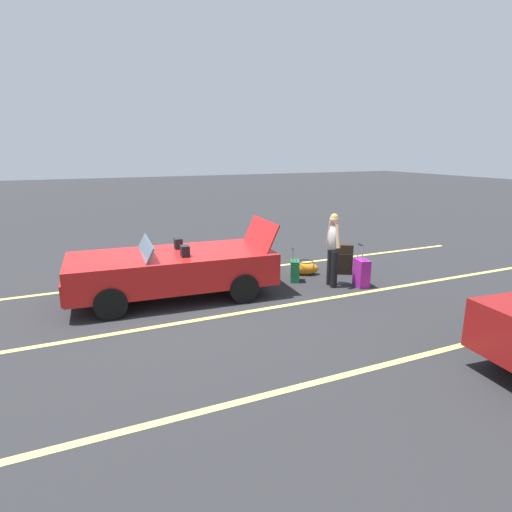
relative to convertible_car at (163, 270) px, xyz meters
The scene contains 10 objects.
ground_plane 0.62m from the convertible_car, behind, with size 80.00×80.00×0.00m, color #28282B.
lot_line_near 1.40m from the convertible_car, 98.98° to the right, with size 18.00×0.12×0.01m, color #EAE066.
lot_line_mid 1.58m from the convertible_car, 97.78° to the left, with size 18.00×0.12×0.01m, color #EAE066.
lot_line_far 4.19m from the convertible_car, 92.73° to the left, with size 18.00×0.12×0.01m, color #EAE066.
convertible_car is the anchor object (origin of this frame).
suitcase_large_black 4.45m from the convertible_car, behind, with size 0.56×0.49×0.74m.
suitcase_medium_bright 4.37m from the convertible_car, 165.94° to the left, with size 0.32×0.44×0.98m.
suitcase_small_carryon 3.06m from the convertible_car, behind, with size 0.33×0.39×0.79m.
duffel_bag 3.59m from the convertible_car, behind, with size 0.71×0.52×0.34m.
traveler_person 3.73m from the convertible_car, 168.22° to the left, with size 0.27×0.61×1.65m.
Camera 1 is at (1.89, 8.43, 3.02)m, focal length 29.85 mm.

